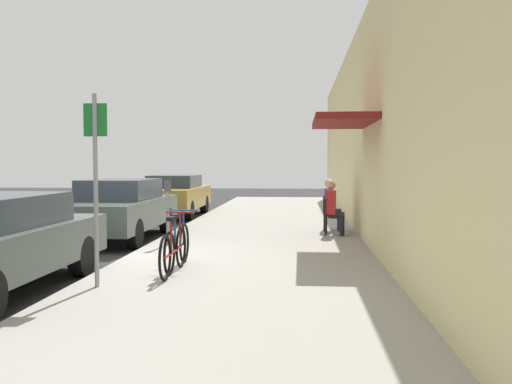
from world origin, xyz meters
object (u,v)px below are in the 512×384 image
seated_patron_0 (333,205)px  parked_car_2 (174,195)px  parking_meter (168,208)px  bicycle_0 (177,246)px  street_sign (96,174)px  parked_car_1 (119,208)px  cafe_chair_0 (331,214)px  bicycle_1 (174,250)px  seated_patron_1 (331,203)px  cafe_chair_1 (329,210)px

seated_patron_0 → parked_car_2: bearing=132.5°
parking_meter → parked_car_2: bearing=102.0°
parked_car_2 → bicycle_0: parked_car_2 is taller
seated_patron_0 → street_sign: bearing=-122.0°
parked_car_1 → seated_patron_0: 5.02m
bicycle_0 → cafe_chair_0: bicycle_0 is taller
parked_car_1 → parking_meter: parking_meter is taller
bicycle_1 → seated_patron_1: 6.20m
parked_car_1 → cafe_chair_0: 4.96m
cafe_chair_0 → seated_patron_1: bearing=86.1°
bicycle_0 → cafe_chair_1: (2.65, 5.19, 0.14)m
parked_car_1 → bicycle_1: bearing=-62.4°
parking_meter → cafe_chair_0: (3.41, 1.82, -0.26)m
street_sign → bicycle_0: size_ratio=1.52×
bicycle_0 → bicycle_1: bearing=-85.5°
seated_patron_1 → cafe_chair_0: bearing=-93.9°
street_sign → cafe_chair_0: street_sign is taller
street_sign → seated_patron_1: bearing=61.7°
bicycle_1 → cafe_chair_0: bicycle_1 is taller
street_sign → bicycle_0: 1.95m
parked_car_1 → cafe_chair_1: (4.96, 1.11, -0.11)m
street_sign → bicycle_1: size_ratio=1.52×
street_sign → cafe_chair_1: size_ratio=2.99×
street_sign → parked_car_1: bearing=105.5°
parking_meter → street_sign: size_ratio=0.51×
parked_car_1 → seated_patron_1: 5.14m
bicycle_1 → seated_patron_1: bearing=64.3°
street_sign → bicycle_1: (0.83, 0.95, -1.16)m
parking_meter → seated_patron_0: size_ratio=1.02×
bicycle_0 → cafe_chair_1: bicycle_0 is taller
parked_car_2 → seated_patron_1: size_ratio=3.41×
bicycle_0 → seated_patron_0: (2.71, 4.30, 0.34)m
street_sign → bicycle_0: (0.80, 1.34, -1.16)m
parking_meter → seated_patron_0: 3.91m
parking_meter → cafe_chair_0: size_ratio=1.52×
parked_car_1 → cafe_chair_0: bearing=2.6°
parked_car_2 → seated_patron_1: (5.02, -4.58, 0.08)m
street_sign → cafe_chair_1: street_sign is taller
parked_car_1 → bicycle_0: (2.30, -4.08, -0.26)m
parked_car_1 → street_sign: street_sign is taller
street_sign → seated_patron_1: 7.46m
bicycle_1 → cafe_chair_0: size_ratio=1.97×
street_sign → cafe_chair_0: (3.46, 5.64, -1.02)m
seated_patron_1 → street_sign: bearing=-118.3°
seated_patron_0 → cafe_chair_1: 0.92m
street_sign → seated_patron_1: size_ratio=2.02×
parked_car_1 → seated_patron_1: size_ratio=3.41×
street_sign → seated_patron_1: street_sign is taller
parking_meter → cafe_chair_1: bearing=38.5°
parking_meter → bicycle_0: (0.75, -2.48, -0.41)m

